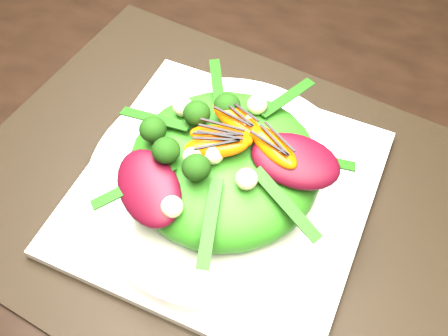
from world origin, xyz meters
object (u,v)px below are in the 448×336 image
(placemat, at_px, (224,195))
(salad_bowl, at_px, (224,182))
(lettuce_mound, at_px, (224,165))
(orange_segment, at_px, (230,115))
(dining_table, at_px, (338,122))
(plate_base, at_px, (224,191))

(placemat, bearing_deg, salad_bowl, 0.00)
(lettuce_mound, xyz_separation_m, orange_segment, (-0.00, 0.03, 0.04))
(dining_table, height_order, placemat, dining_table)
(plate_base, bearing_deg, salad_bowl, 0.00)
(salad_bowl, distance_m, lettuce_mound, 0.03)
(placemat, relative_size, salad_bowl, 1.95)
(salad_bowl, height_order, lettuce_mound, lettuce_mound)
(plate_base, height_order, salad_bowl, salad_bowl)
(placemat, relative_size, lettuce_mound, 2.89)
(placemat, distance_m, lettuce_mound, 0.05)
(salad_bowl, bearing_deg, plate_base, 0.00)
(placemat, distance_m, salad_bowl, 0.02)
(placemat, distance_m, plate_base, 0.01)
(lettuce_mound, bearing_deg, salad_bowl, 0.00)
(dining_table, relative_size, placemat, 3.00)
(plate_base, xyz_separation_m, orange_segment, (-0.00, 0.03, 0.08))
(dining_table, xyz_separation_m, salad_bowl, (-0.09, -0.15, 0.05))
(plate_base, relative_size, lettuce_mound, 1.54)
(plate_base, xyz_separation_m, salad_bowl, (0.00, 0.00, 0.02))
(lettuce_mound, bearing_deg, plate_base, 0.00)
(orange_segment, bearing_deg, salad_bowl, -82.85)
(placemat, xyz_separation_m, orange_segment, (-0.00, 0.03, 0.09))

